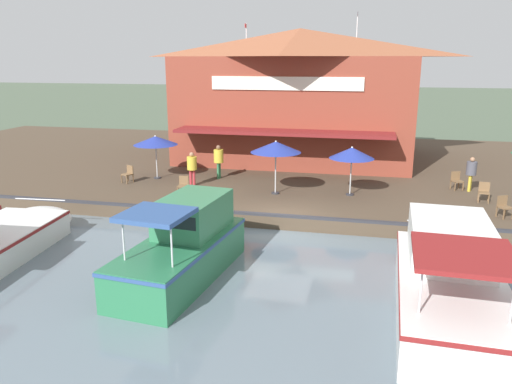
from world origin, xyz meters
The scene contains 18 objects.
ground_plane centered at (0.00, 0.00, 0.00)m, with size 220.00×220.00×0.00m, color #4C5B47.
quay_deck centered at (-11.00, 0.00, 0.30)m, with size 22.00×56.00×0.60m, color #4C3D2D.
quay_edge_fender centered at (-0.10, 0.00, 0.65)m, with size 0.20×50.40×0.10m, color #2D2D33.
waterfront_restaurant centered at (-13.04, -1.19, 4.55)m, with size 11.99×14.11×8.67m.
patio_umbrella_mid_patio_left centered at (-3.48, -0.84, 2.77)m, with size 2.28×2.28×2.46m.
patio_umbrella_back_row centered at (-5.11, -7.37, 2.58)m, with size 2.24×2.24×2.24m.
patio_umbrella_mid_patio_right centered at (-3.99, 2.52, 2.54)m, with size 2.01×2.01×2.23m.
cafe_chair_mid_patio centered at (-2.40, -4.90, 1.08)m, with size 0.48×0.48×0.85m.
cafe_chair_beside_entrance centered at (-3.97, -8.41, 1.08)m, with size 0.58×0.58×0.85m.
cafe_chair_back_row_seat centered at (-4.16, 8.20, 1.08)m, with size 0.50×0.50×0.85m.
cafe_chair_far_corner_seat centered at (-6.12, 7.37, 1.08)m, with size 0.57×0.57×0.85m.
cafe_chair_facing_river centered at (-1.96, 8.50, 1.08)m, with size 0.59×0.59×0.85m.
person_mid_patio centered at (-4.03, -5.05, 1.64)m, with size 0.47×0.47×1.66m.
person_at_quay_edge centered at (-5.95, 7.94, 1.61)m, with size 0.46×0.46×1.62m.
person_near_entrance centered at (-5.81, -4.25, 1.70)m, with size 0.49×0.49×1.74m.
motorboat_second_along centered at (4.92, 5.52, 0.94)m, with size 7.75×2.88×2.37m.
motorboat_far_downstream centered at (4.39, -2.07, 0.98)m, with size 6.70×2.74×2.50m.
tree_downstream_bank centered at (-16.02, -5.44, 4.97)m, with size 3.57×3.40×6.19m.
Camera 1 is at (18.29, 3.23, 6.58)m, focal length 35.00 mm.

